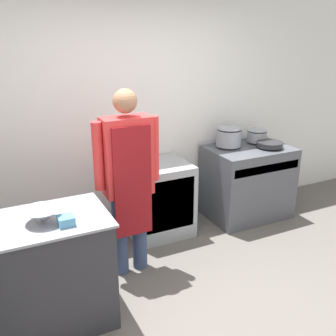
{
  "coord_description": "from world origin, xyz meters",
  "views": [
    {
      "loc": [
        -1.54,
        -2.16,
        2.23
      ],
      "look_at": [
        0.02,
        1.02,
        0.96
      ],
      "focal_mm": 42.0,
      "sensor_mm": 36.0,
      "label": 1
    }
  ],
  "objects_px": {
    "fridge_unit": "(158,199)",
    "mixing_bowl": "(42,216)",
    "saute_pan": "(270,144)",
    "sauce_pot": "(257,135)",
    "stove": "(247,182)",
    "person_cook": "(128,174)",
    "plastic_tub": "(66,221)",
    "stock_pot": "(229,136)"
  },
  "relations": [
    {
      "from": "fridge_unit",
      "to": "mixing_bowl",
      "type": "distance_m",
      "value": 1.8
    },
    {
      "from": "saute_pan",
      "to": "sauce_pot",
      "type": "bearing_deg",
      "value": 90.0
    },
    {
      "from": "stove",
      "to": "sauce_pot",
      "type": "height_order",
      "value": "sauce_pot"
    },
    {
      "from": "person_cook",
      "to": "plastic_tub",
      "type": "xyz_separation_m",
      "value": [
        -0.68,
        -0.56,
        -0.05
      ]
    },
    {
      "from": "person_cook",
      "to": "sauce_pot",
      "type": "height_order",
      "value": "person_cook"
    },
    {
      "from": "stove",
      "to": "fridge_unit",
      "type": "xyz_separation_m",
      "value": [
        -1.18,
        0.08,
        -0.03
      ]
    },
    {
      "from": "fridge_unit",
      "to": "sauce_pot",
      "type": "bearing_deg",
      "value": 2.03
    },
    {
      "from": "mixing_bowl",
      "to": "sauce_pot",
      "type": "height_order",
      "value": "sauce_pot"
    },
    {
      "from": "fridge_unit",
      "to": "saute_pan",
      "type": "height_order",
      "value": "saute_pan"
    },
    {
      "from": "stock_pot",
      "to": "plastic_tub",
      "type": "bearing_deg",
      "value": -151.61
    },
    {
      "from": "fridge_unit",
      "to": "sauce_pot",
      "type": "relative_size",
      "value": 3.44
    },
    {
      "from": "stove",
      "to": "mixing_bowl",
      "type": "height_order",
      "value": "mixing_bowl"
    },
    {
      "from": "stove",
      "to": "fridge_unit",
      "type": "height_order",
      "value": "stove"
    },
    {
      "from": "fridge_unit",
      "to": "person_cook",
      "type": "height_order",
      "value": "person_cook"
    },
    {
      "from": "saute_pan",
      "to": "plastic_tub",
      "type": "bearing_deg",
      "value": -160.22
    },
    {
      "from": "person_cook",
      "to": "mixing_bowl",
      "type": "relative_size",
      "value": 6.26
    },
    {
      "from": "fridge_unit",
      "to": "sauce_pot",
      "type": "xyz_separation_m",
      "value": [
        1.38,
        0.05,
        0.57
      ]
    },
    {
      "from": "sauce_pot",
      "to": "stove",
      "type": "bearing_deg",
      "value": -147.85
    },
    {
      "from": "stove",
      "to": "person_cook",
      "type": "height_order",
      "value": "person_cook"
    },
    {
      "from": "stove",
      "to": "person_cook",
      "type": "bearing_deg",
      "value": -164.01
    },
    {
      "from": "stove",
      "to": "mixing_bowl",
      "type": "bearing_deg",
      "value": -159.75
    },
    {
      "from": "fridge_unit",
      "to": "saute_pan",
      "type": "relative_size",
      "value": 2.7
    },
    {
      "from": "fridge_unit",
      "to": "stock_pot",
      "type": "relative_size",
      "value": 2.78
    },
    {
      "from": "stock_pot",
      "to": "person_cook",
      "type": "bearing_deg",
      "value": -157.67
    },
    {
      "from": "fridge_unit",
      "to": "plastic_tub",
      "type": "xyz_separation_m",
      "value": [
        -1.23,
        -1.14,
        0.53
      ]
    },
    {
      "from": "stove",
      "to": "plastic_tub",
      "type": "bearing_deg",
      "value": -156.28
    },
    {
      "from": "stove",
      "to": "plastic_tub",
      "type": "distance_m",
      "value": 2.68
    },
    {
      "from": "stove",
      "to": "fridge_unit",
      "type": "distance_m",
      "value": 1.18
    },
    {
      "from": "stove",
      "to": "mixing_bowl",
      "type": "relative_size",
      "value": 3.52
    },
    {
      "from": "fridge_unit",
      "to": "stock_pot",
      "type": "distance_m",
      "value": 1.14
    },
    {
      "from": "plastic_tub",
      "to": "person_cook",
      "type": "bearing_deg",
      "value": 39.64
    },
    {
      "from": "person_cook",
      "to": "sauce_pot",
      "type": "relative_size",
      "value": 7.32
    },
    {
      "from": "mixing_bowl",
      "to": "stove",
      "type": "bearing_deg",
      "value": 20.25
    },
    {
      "from": "fridge_unit",
      "to": "stove",
      "type": "bearing_deg",
      "value": -3.65
    },
    {
      "from": "person_cook",
      "to": "saute_pan",
      "type": "relative_size",
      "value": 5.73
    },
    {
      "from": "plastic_tub",
      "to": "sauce_pot",
      "type": "relative_size",
      "value": 0.47
    },
    {
      "from": "stove",
      "to": "saute_pan",
      "type": "height_order",
      "value": "saute_pan"
    },
    {
      "from": "person_cook",
      "to": "mixing_bowl",
      "type": "height_order",
      "value": "person_cook"
    },
    {
      "from": "mixing_bowl",
      "to": "plastic_tub",
      "type": "distance_m",
      "value": 0.18
    },
    {
      "from": "plastic_tub",
      "to": "stock_pot",
      "type": "height_order",
      "value": "stock_pot"
    },
    {
      "from": "fridge_unit",
      "to": "plastic_tub",
      "type": "bearing_deg",
      "value": -137.39
    },
    {
      "from": "plastic_tub",
      "to": "sauce_pot",
      "type": "height_order",
      "value": "sauce_pot"
    }
  ]
}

